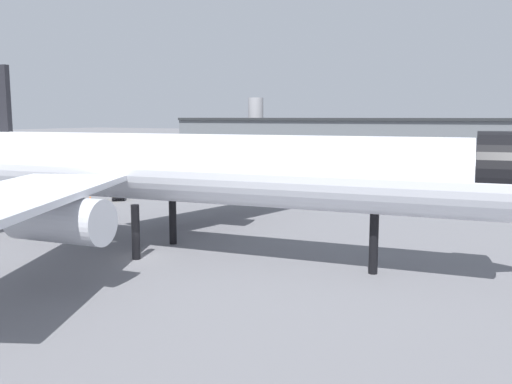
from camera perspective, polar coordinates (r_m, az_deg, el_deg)
name	(u,v)px	position (r m, az deg, el deg)	size (l,w,h in m)	color
ground	(140,258)	(51.74, -11.91, -6.72)	(900.00, 900.00, 0.00)	slate
airliner_near_gate	(176,169)	(51.61, -8.22, 2.36)	(63.86, 57.83, 18.16)	silver
terminal_building	(416,131)	(261.47, 16.19, 6.06)	(242.60, 41.54, 22.36)	slate
service_truck_front	(391,195)	(81.60, 13.79, -0.34)	(5.64, 2.89, 3.00)	black
baggage_tug_wing	(118,194)	(87.98, -14.06, -0.18)	(3.35, 3.46, 1.85)	black
traffic_cone_wingtip	(90,198)	(88.25, -16.77, -0.64)	(0.60, 0.60, 0.74)	#F2600C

